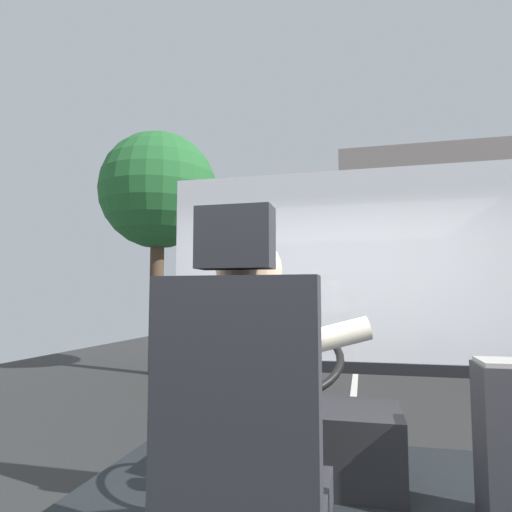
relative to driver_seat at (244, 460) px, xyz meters
name	(u,v)px	position (x,y,z in m)	size (l,w,h in m)	color
ground	(356,375)	(0.16, 9.15, -1.29)	(18.00, 44.00, 0.06)	#2C2C2C
driver_seat	(244,460)	(0.00, 0.00, 0.00)	(0.48, 0.48, 1.27)	black
bus_driver	(254,392)	(0.00, 0.13, 0.17)	(0.79, 0.55, 0.79)	#282833
steering_console	(301,438)	(0.00, 1.23, -0.30)	(1.10, 1.03, 0.87)	black
fare_box	(507,442)	(0.97, 0.95, -0.17)	(0.23, 0.28, 0.72)	#333338
windshield_panel	(335,292)	(0.16, 1.97, 0.52)	(2.50, 0.08, 1.48)	white
street_tree	(158,192)	(-4.25, 8.04, 2.91)	(2.72, 2.72, 5.58)	#4C3828
shop_building	(509,247)	(5.98, 17.73, 2.40)	(12.84, 4.79, 7.35)	gray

